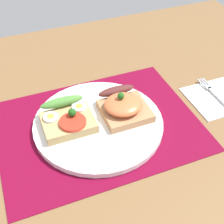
{
  "coord_description": "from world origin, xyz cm",
  "views": [
    {
      "loc": [
        -14.0,
        -43.23,
        45.35
      ],
      "look_at": [
        3.0,
        0.0,
        2.98
      ],
      "focal_mm": 50.06,
      "sensor_mm": 36.0,
      "label": 1
    }
  ],
  "objects_px": {
    "plate": "(98,123)",
    "sandwich_salmon": "(123,106)",
    "napkin": "(218,97)",
    "sandwich_egg_tomato": "(68,118)",
    "fork": "(217,95)"
  },
  "relations": [
    {
      "from": "sandwich_salmon",
      "to": "napkin",
      "type": "distance_m",
      "value": 0.23
    },
    {
      "from": "napkin",
      "to": "plate",
      "type": "bearing_deg",
      "value": 177.25
    },
    {
      "from": "plate",
      "to": "napkin",
      "type": "relative_size",
      "value": 1.97
    },
    {
      "from": "plate",
      "to": "fork",
      "type": "bearing_deg",
      "value": -2.43
    },
    {
      "from": "sandwich_egg_tomato",
      "to": "fork",
      "type": "distance_m",
      "value": 0.34
    },
    {
      "from": "plate",
      "to": "napkin",
      "type": "bearing_deg",
      "value": -2.75
    },
    {
      "from": "sandwich_salmon",
      "to": "napkin",
      "type": "relative_size",
      "value": 0.79
    },
    {
      "from": "plate",
      "to": "fork",
      "type": "xyz_separation_m",
      "value": [
        0.28,
        -0.01,
        -0.0
      ]
    },
    {
      "from": "sandwich_egg_tomato",
      "to": "sandwich_salmon",
      "type": "height_order",
      "value": "sandwich_salmon"
    },
    {
      "from": "sandwich_egg_tomato",
      "to": "fork",
      "type": "xyz_separation_m",
      "value": [
        0.34,
        -0.03,
        -0.02
      ]
    },
    {
      "from": "plate",
      "to": "sandwich_salmon",
      "type": "relative_size",
      "value": 2.5
    },
    {
      "from": "plate",
      "to": "fork",
      "type": "relative_size",
      "value": 1.83
    },
    {
      "from": "sandwich_egg_tomato",
      "to": "fork",
      "type": "bearing_deg",
      "value": -4.63
    },
    {
      "from": "plate",
      "to": "sandwich_salmon",
      "type": "distance_m",
      "value": 0.06
    },
    {
      "from": "sandwich_egg_tomato",
      "to": "fork",
      "type": "height_order",
      "value": "sandwich_egg_tomato"
    }
  ]
}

